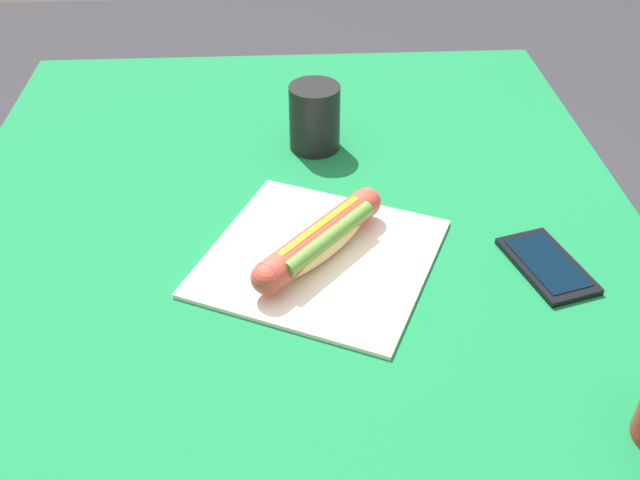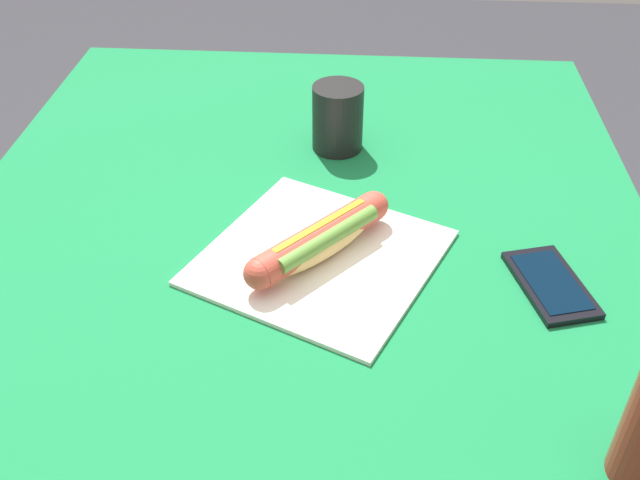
% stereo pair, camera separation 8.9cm
% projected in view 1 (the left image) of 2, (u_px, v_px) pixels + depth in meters
% --- Properties ---
extents(dining_table, '(1.19, 0.93, 0.73)m').
position_uv_depth(dining_table, '(297.00, 316.00, 1.00)').
color(dining_table, brown).
rests_on(dining_table, ground).
extents(paper_wrapper, '(0.35, 0.35, 0.01)m').
position_uv_depth(paper_wrapper, '(320.00, 257.00, 0.90)').
color(paper_wrapper, silver).
rests_on(paper_wrapper, dining_table).
extents(hot_dog, '(0.18, 0.17, 0.05)m').
position_uv_depth(hot_dog, '(321.00, 239.00, 0.89)').
color(hot_dog, '#DBB26B').
rests_on(hot_dog, paper_wrapper).
extents(cell_phone, '(0.14, 0.10, 0.01)m').
position_uv_depth(cell_phone, '(547.00, 265.00, 0.89)').
color(cell_phone, black).
rests_on(cell_phone, dining_table).
extents(drinking_cup, '(0.08, 0.08, 0.10)m').
position_uv_depth(drinking_cup, '(315.00, 117.00, 1.09)').
color(drinking_cup, black).
rests_on(drinking_cup, dining_table).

